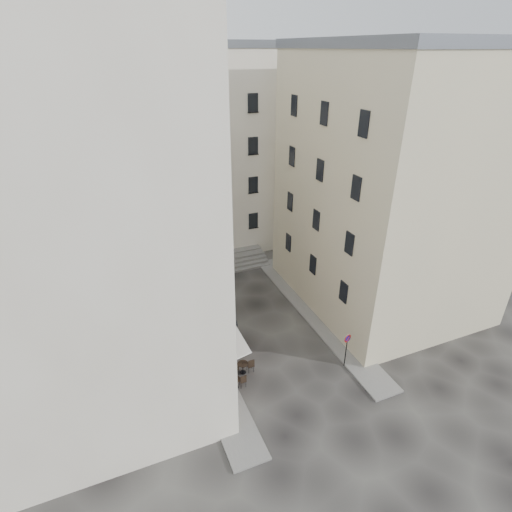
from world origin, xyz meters
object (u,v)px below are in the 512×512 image
no_parking_sign (347,344)px  pedestrian (234,327)px  bistro_table_b (243,367)px  bistro_table_a (235,382)px

no_parking_sign → pedestrian: no_parking_sign is taller
pedestrian → no_parking_sign: bearing=131.6°
bistro_table_b → pedestrian: bearing=79.5°
bistro_table_a → bistro_table_b: bearing=49.6°
no_parking_sign → bistro_table_b: no_parking_sign is taller
bistro_table_a → pedestrian: 4.62m
bistro_table_a → no_parking_sign: bearing=-7.2°
bistro_table_b → bistro_table_a: bearing=-130.4°
no_parking_sign → pedestrian: (-5.61, 5.25, -0.81)m
bistro_table_a → pedestrian: (1.46, 4.36, 0.48)m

